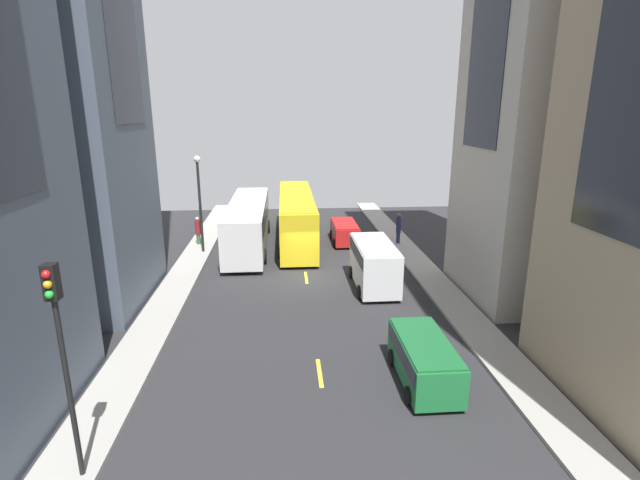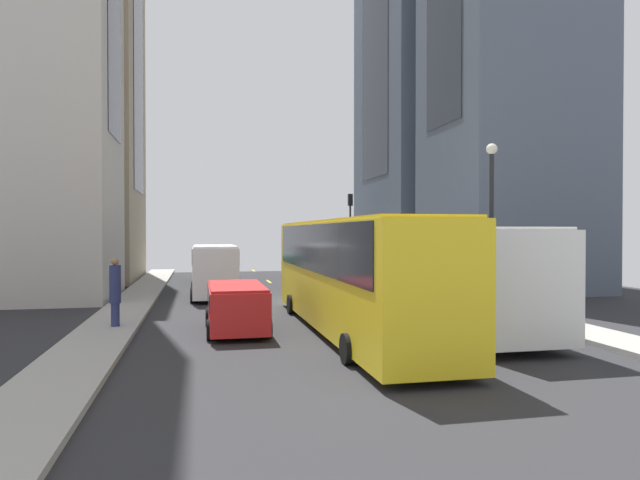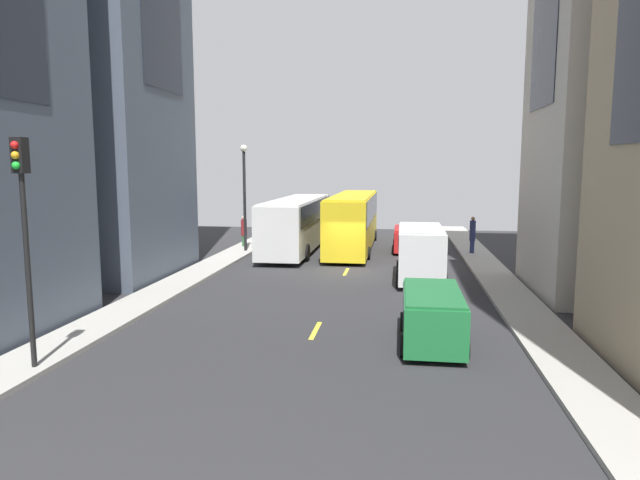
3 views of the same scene
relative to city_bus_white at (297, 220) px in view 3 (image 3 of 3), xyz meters
name	(u,v)px [view 3 (image 3 of 3)]	position (x,y,z in m)	size (l,w,h in m)	color
ground_plane	(346,272)	(3.84, -6.89, -2.01)	(40.56, 40.56, 0.00)	#28282B
sidewalk_west	(210,267)	(-3.50, -6.89, -1.93)	(1.88, 44.00, 0.15)	#9E9B93
sidewalk_east	(493,274)	(11.18, -6.89, -1.93)	(1.88, 44.00, 0.15)	#9E9B93
lane_stripe_1	(315,330)	(3.84, -17.39, -2.00)	(0.16, 2.00, 0.01)	yellow
lane_stripe_2	(346,272)	(3.84, -6.89, -2.00)	(0.16, 2.00, 0.01)	yellow
lane_stripe_3	(361,244)	(3.84, 3.61, -2.00)	(0.16, 2.00, 0.01)	yellow
lane_stripe_4	(369,228)	(3.84, 14.11, -2.00)	(0.16, 2.00, 0.01)	yellow
city_bus_white	(297,220)	(0.00, 0.00, 0.00)	(2.81, 12.79, 3.35)	silver
streetcar_yellow	(354,217)	(3.51, 1.38, 0.12)	(2.70, 13.79, 3.59)	yellow
delivery_van_white	(421,250)	(7.54, -8.70, -0.50)	(2.25, 5.04, 2.58)	white
car_red_0	(408,238)	(7.09, 0.61, -1.11)	(1.93, 4.13, 1.52)	red
car_green_1	(432,313)	(7.57, -18.25, -1.04)	(1.92, 4.14, 1.65)	#1E7238
pedestrian_waiting_curb	(244,230)	(-3.69, 0.50, -0.80)	(0.38, 0.38, 2.02)	#336B38
pedestrian_crossing_mid	(472,234)	(10.94, -0.40, -0.68)	(0.36, 0.36, 2.23)	navy
traffic_light_near_corner	(23,210)	(-2.96, -22.17, 2.29)	(0.32, 0.44, 5.98)	black
streetlamp_near	(244,186)	(-3.06, -1.41, 2.21)	(0.44, 0.44, 6.58)	black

